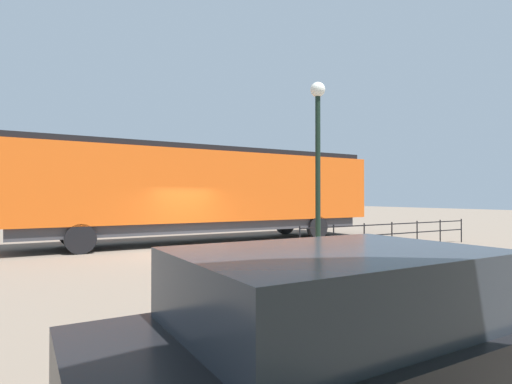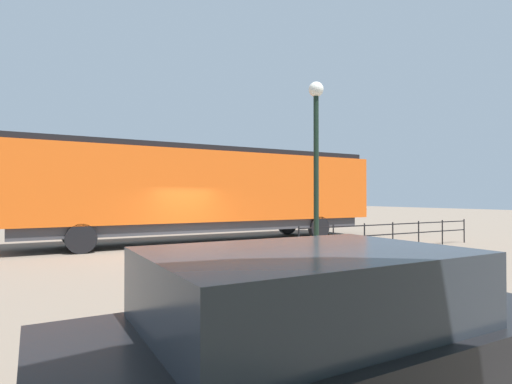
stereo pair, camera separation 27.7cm
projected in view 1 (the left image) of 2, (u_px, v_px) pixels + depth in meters
ground_plane at (198, 252)px, 15.20m from camera, size 120.00×120.00×0.00m
locomotive at (214, 190)px, 18.89m from camera, size 3.13×16.98×4.31m
parked_car_black at (351, 351)px, 3.17m from camera, size 2.00×4.22×1.68m
lamp_post at (318, 141)px, 12.59m from camera, size 0.46×0.46×5.65m
platform_fence at (392, 231)px, 16.23m from camera, size 0.05×9.17×1.06m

